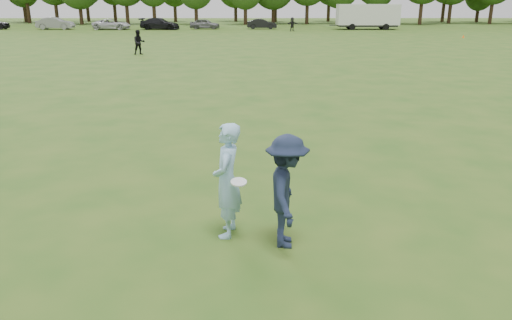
% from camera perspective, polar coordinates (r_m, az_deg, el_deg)
% --- Properties ---
extents(ground, '(200.00, 200.00, 0.00)m').
position_cam_1_polar(ground, '(9.20, 1.97, -7.34)').
color(ground, '#274F16').
rests_on(ground, ground).
extents(thrower, '(0.55, 0.77, 1.99)m').
position_cam_1_polar(thrower, '(8.46, -3.32, -2.36)').
color(thrower, '#96C8E9').
rests_on(thrower, ground).
extents(defender, '(0.76, 1.26, 1.90)m').
position_cam_1_polar(defender, '(8.12, 3.53, -3.62)').
color(defender, '#1A233A').
rests_on(defender, ground).
extents(player_far_a, '(1.04, 0.93, 1.76)m').
position_cam_1_polar(player_far_a, '(38.29, -13.22, 12.96)').
color(player_far_a, black).
rests_on(player_far_a, ground).
extents(player_far_d, '(1.60, 1.23, 1.69)m').
position_cam_1_polar(player_far_d, '(64.86, 4.17, 15.22)').
color(player_far_d, black).
rests_on(player_far_d, ground).
extents(car_b, '(4.76, 1.76, 1.56)m').
position_cam_1_polar(car_b, '(73.14, -21.97, 14.28)').
color(car_b, gray).
rests_on(car_b, ground).
extents(car_c, '(4.95, 2.41, 1.35)m').
position_cam_1_polar(car_c, '(70.41, -16.17, 14.67)').
color(car_c, silver).
rests_on(car_c, ground).
extents(car_d, '(5.34, 2.62, 1.50)m').
position_cam_1_polar(car_d, '(69.02, -10.94, 15.04)').
color(car_d, black).
rests_on(car_d, ground).
extents(car_e, '(4.10, 1.96, 1.35)m').
position_cam_1_polar(car_e, '(69.38, -5.87, 15.22)').
color(car_e, slate).
rests_on(car_e, ground).
extents(car_f, '(3.99, 1.41, 1.31)m').
position_cam_1_polar(car_f, '(69.18, 0.68, 15.28)').
color(car_f, black).
rests_on(car_f, ground).
extents(field_cone, '(0.28, 0.28, 0.30)m').
position_cam_1_polar(field_cone, '(57.82, 22.62, 12.91)').
color(field_cone, '#F85D0D').
rests_on(field_cone, ground).
extents(disc_in_play, '(0.32, 0.32, 0.09)m').
position_cam_1_polar(disc_in_play, '(8.18, -1.99, -2.53)').
color(disc_in_play, white).
rests_on(disc_in_play, ground).
extents(cargo_trailer, '(9.00, 2.75, 3.20)m').
position_cam_1_polar(cargo_trailer, '(69.68, 12.65, 15.81)').
color(cargo_trailer, white).
rests_on(cargo_trailer, ground).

